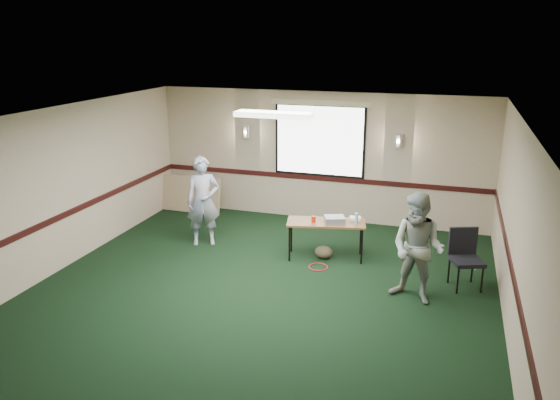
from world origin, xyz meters
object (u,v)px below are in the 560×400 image
(projector, at_px, (335,220))
(person_right, at_px, (418,248))
(conference_chair, at_px, (465,253))
(folding_table, at_px, (326,224))
(person_left, at_px, (203,201))

(projector, xyz_separation_m, person_right, (1.48, -1.15, 0.10))
(conference_chair, distance_m, person_right, 1.05)
(person_right, bearing_deg, conference_chair, 66.66)
(projector, distance_m, conference_chair, 2.21)
(conference_chair, bearing_deg, person_right, -153.61)
(projector, relative_size, person_right, 0.20)
(projector, bearing_deg, folding_table, 153.84)
(folding_table, relative_size, person_left, 0.86)
(folding_table, bearing_deg, person_left, 168.62)
(projector, xyz_separation_m, conference_chair, (2.16, -0.40, -0.19))
(person_left, xyz_separation_m, person_right, (3.96, -1.14, -0.01))
(folding_table, bearing_deg, conference_chair, -22.28)
(projector, bearing_deg, conference_chair, -31.29)
(projector, distance_m, person_left, 2.49)
(projector, bearing_deg, person_left, 159.57)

